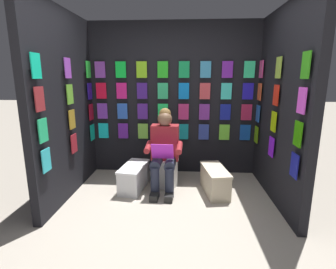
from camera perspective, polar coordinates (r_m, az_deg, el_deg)
name	(u,v)px	position (r m, az deg, el deg)	size (l,w,h in m)	color
ground_plane	(166,232)	(2.95, -0.54, -20.86)	(30.00, 30.00, 0.00)	#B2A899
display_wall_back	(173,100)	(4.34, 1.22, 7.68)	(2.85, 0.14, 2.50)	black
display_wall_left	(282,107)	(3.61, 23.90, 5.55)	(0.14, 1.82, 2.50)	black
display_wall_right	(65,106)	(3.75, -21.92, 5.95)	(0.14, 1.82, 2.50)	black
toilet	(166,163)	(4.00, -0.48, -6.32)	(0.41, 0.56, 0.77)	white
person_reading	(164,150)	(3.70, -0.84, -3.46)	(0.53, 0.69, 1.19)	maroon
comic_longbox_near	(134,177)	(3.88, -7.54, -9.30)	(0.40, 0.71, 0.36)	silver
comic_longbox_far	(215,180)	(3.78, 10.34, -10.00)	(0.40, 0.72, 0.37)	beige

